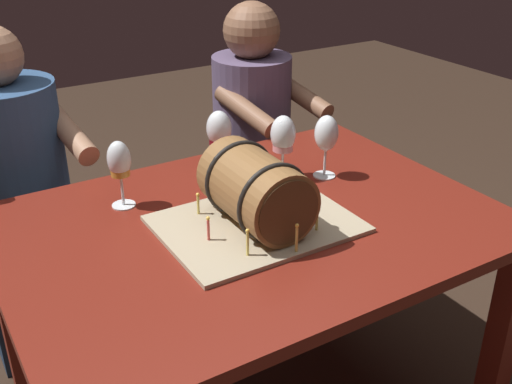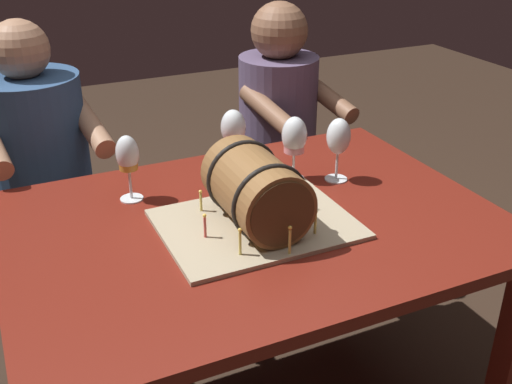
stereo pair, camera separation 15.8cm
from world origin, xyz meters
TOP-DOWN VIEW (x-y plane):
  - dining_table at (0.00, 0.00)m, footprint 1.31×0.94m
  - barrel_cake at (-0.01, -0.04)m, footprint 0.50×0.38m
  - wine_glass_amber at (-0.27, 0.26)m, footprint 0.07×0.07m
  - wine_glass_red at (0.10, 0.36)m, footprint 0.08×0.08m
  - wine_glass_rose at (0.22, 0.18)m, footprint 0.08×0.08m
  - wine_glass_empty at (0.33, 0.12)m, footprint 0.07×0.07m
  - person_seated_left at (-0.46, 0.77)m, footprint 0.42×0.50m
  - person_seated_right at (0.47, 0.77)m, footprint 0.40×0.49m

SIDE VIEW (x-z plane):
  - person_seated_right at x=0.47m, z-range -0.05..1.12m
  - person_seated_left at x=-0.46m, z-range -0.04..1.14m
  - dining_table at x=0.00m, z-range 0.27..1.01m
  - barrel_cake at x=-0.01m, z-range 0.73..0.95m
  - wine_glass_red at x=0.10m, z-range 0.77..0.96m
  - wine_glass_amber at x=-0.27m, z-range 0.78..0.98m
  - wine_glass_rose at x=0.22m, z-range 0.78..0.98m
  - wine_glass_empty at x=0.33m, z-range 0.79..0.98m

